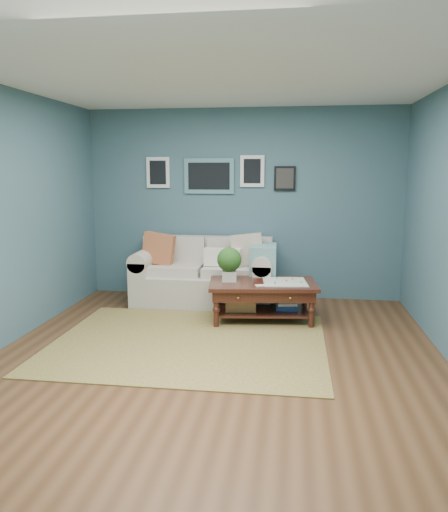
# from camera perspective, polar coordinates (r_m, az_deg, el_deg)

# --- Properties ---
(room_shell) EXTENTS (5.00, 5.02, 2.70)m
(room_shell) POSITION_cam_1_polar(r_m,az_deg,el_deg) (4.79, -0.96, 4.06)
(room_shell) COLOR brown
(room_shell) RESTS_ON ground
(area_rug) EXTENTS (2.90, 2.32, 0.01)m
(area_rug) POSITION_cam_1_polar(r_m,az_deg,el_deg) (5.47, -4.04, -9.80)
(area_rug) COLOR brown
(area_rug) RESTS_ON ground
(loveseat) EXTENTS (1.95, 0.89, 1.00)m
(loveseat) POSITION_cam_1_polar(r_m,az_deg,el_deg) (6.93, -1.59, -2.09)
(loveseat) COLOR beige
(loveseat) RESTS_ON ground
(coffee_table) EXTENTS (1.37, 0.90, 0.91)m
(coffee_table) POSITION_cam_1_polar(r_m,az_deg,el_deg) (6.14, 3.79, -3.74)
(coffee_table) COLOR #38160D
(coffee_table) RESTS_ON ground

